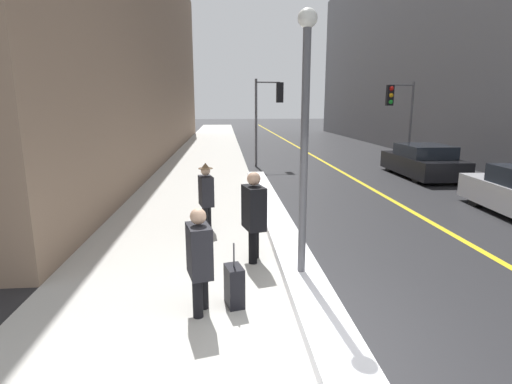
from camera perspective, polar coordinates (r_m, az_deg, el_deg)
ground_plane at (r=5.08m, az=8.71°, el=-21.58°), size 160.00×160.00×0.00m
sidewalk_slab at (r=19.33m, az=-7.35°, el=3.84°), size 4.00×80.00×0.01m
road_centre_stripe at (r=19.95m, az=10.17°, el=4.00°), size 0.16×80.00×0.00m
snow_bank_curb at (r=9.96m, az=2.76°, el=-3.57°), size 0.64×12.58×0.20m
building_facade_left at (r=25.06m, az=-19.41°, el=19.52°), size 6.00×36.00×12.50m
building_facade_right at (r=29.88m, az=24.91°, el=18.61°), size 6.00×36.00×13.32m
lamp_post at (r=6.09m, az=7.00°, el=9.61°), size 0.28×0.28×4.17m
traffic_light_near at (r=18.71m, az=2.06°, el=12.49°), size 1.31×0.36×3.98m
traffic_light_far at (r=19.38m, az=19.65°, el=11.50°), size 1.31×0.37×3.85m
pedestrian_nearside at (r=5.48m, az=-8.09°, el=-9.09°), size 0.39×0.54×1.50m
pedestrian_trailing at (r=7.21m, az=-0.31°, el=-2.95°), size 0.44×0.60×1.67m
pedestrian_in_glasses at (r=9.24m, az=-7.14°, el=-0.14°), size 0.39×0.53×1.54m
parked_car_black at (r=17.28m, az=22.69°, el=4.00°), size 1.86×4.14×1.30m
rolling_suitcase at (r=5.84m, az=-3.12°, el=-13.29°), size 0.30×0.40×0.95m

